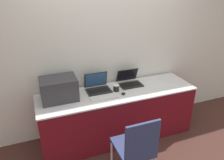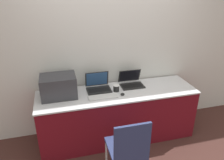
# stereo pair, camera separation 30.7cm
# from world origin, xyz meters

# --- Properties ---
(ground_plane) EXTENTS (14.00, 14.00, 0.00)m
(ground_plane) POSITION_xyz_m (0.00, 0.00, 0.00)
(ground_plane) COLOR #472823
(wall_back) EXTENTS (8.00, 0.05, 2.60)m
(wall_back) POSITION_xyz_m (0.00, 0.70, 1.30)
(wall_back) COLOR silver
(wall_back) RESTS_ON ground_plane
(table) EXTENTS (2.30, 0.66, 0.78)m
(table) POSITION_xyz_m (0.00, 0.32, 0.39)
(table) COLOR maroon
(table) RESTS_ON ground_plane
(printer) EXTENTS (0.47, 0.35, 0.30)m
(printer) POSITION_xyz_m (-0.82, 0.39, 0.95)
(printer) COLOR #333338
(printer) RESTS_ON table
(laptop_left) EXTENTS (0.35, 0.28, 0.24)m
(laptop_left) POSITION_xyz_m (-0.26, 0.47, 0.84)
(laptop_left) COLOR black
(laptop_left) RESTS_ON table
(laptop_right) EXTENTS (0.34, 0.29, 0.22)m
(laptop_right) POSITION_xyz_m (0.26, 0.48, 0.83)
(laptop_right) COLOR black
(laptop_right) RESTS_ON table
(external_keyboard) EXTENTS (0.40, 0.13, 0.02)m
(external_keyboard) POSITION_xyz_m (-0.24, 0.21, 0.79)
(external_keyboard) COLOR silver
(external_keyboard) RESTS_ON table
(coffee_cup) EXTENTS (0.09, 0.09, 0.10)m
(coffee_cup) POSITION_xyz_m (-0.02, 0.34, 0.83)
(coffee_cup) COLOR black
(coffee_cup) RESTS_ON table
(mouse) EXTENTS (0.06, 0.05, 0.03)m
(mouse) POSITION_xyz_m (0.03, 0.20, 0.80)
(mouse) COLOR black
(mouse) RESTS_ON table
(chair) EXTENTS (0.40, 0.47, 0.92)m
(chair) POSITION_xyz_m (-0.13, -0.54, 0.52)
(chair) COLOR navy
(chair) RESTS_ON ground_plane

